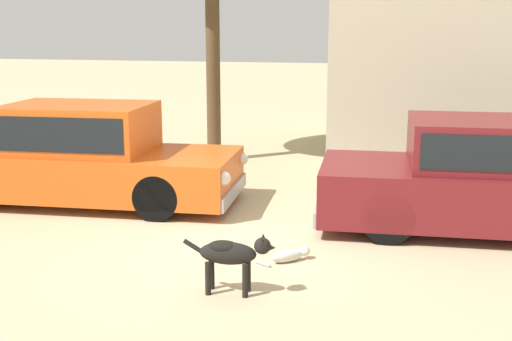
% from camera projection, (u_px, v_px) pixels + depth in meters
% --- Properties ---
extents(ground_plane, '(80.00, 80.00, 0.00)m').
position_uv_depth(ground_plane, '(226.00, 241.00, 8.33)').
color(ground_plane, tan).
extents(parked_sedan_nearest, '(4.92, 2.08, 1.52)m').
position_uv_depth(parked_sedan_nearest, '(82.00, 155.00, 10.06)').
color(parked_sedan_nearest, '#D15619').
rests_on(parked_sedan_nearest, ground_plane).
extents(parked_sedan_second, '(4.70, 2.08, 1.49)m').
position_uv_depth(parked_sedan_second, '(490.00, 177.00, 8.66)').
color(parked_sedan_second, maroon).
rests_on(parked_sedan_second, ground_plane).
extents(stray_dog_spotted, '(0.96, 0.25, 0.64)m').
position_uv_depth(stray_dog_spotted, '(231.00, 253.00, 6.64)').
color(stray_dog_spotted, black).
rests_on(stray_dog_spotted, ground_plane).
extents(stray_cat, '(0.59, 0.46, 0.17)m').
position_uv_depth(stray_cat, '(290.00, 255.00, 7.62)').
color(stray_cat, beige).
rests_on(stray_cat, ground_plane).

